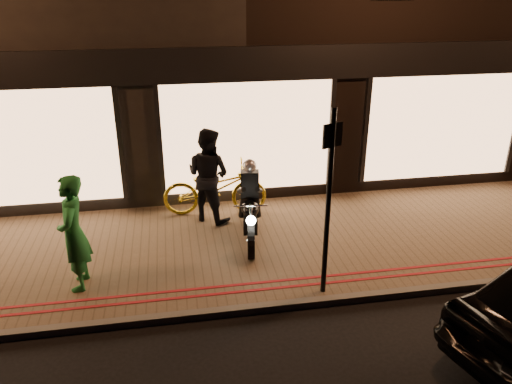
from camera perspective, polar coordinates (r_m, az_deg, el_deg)
The scene contains 9 objects.
ground at distance 7.98m, azimuth 3.69°, elevation -13.35°, with size 90.00×90.00×0.00m, color black.
sidewalk at distance 9.58m, azimuth 0.92°, elevation -6.04°, with size 50.00×4.00×0.12m, color brown.
kerb_stone at distance 7.98m, azimuth 3.62°, elevation -12.79°, with size 50.00×0.14×0.12m, color #59544C.
red_kerb_lines at distance 8.34m, azimuth 2.82°, elevation -10.46°, with size 50.00×0.26×0.01m.
motorcycle at distance 9.39m, azimuth -0.68°, elevation -2.06°, with size 0.65×1.94×1.59m.
sign_post at distance 7.44m, azimuth 8.32°, elevation -0.39°, with size 0.33×0.18×3.00m.
bicycle_gold at distance 10.49m, azimuth -4.72°, elevation 0.41°, with size 0.76×2.17×1.14m, color gold.
person_green at distance 8.32m, azimuth -20.13°, elevation -4.46°, with size 0.70×0.46×1.92m, color #207A34.
person_dark at distance 10.11m, azimuth -5.48°, elevation 1.94°, with size 0.95×0.74×1.95m, color black.
Camera 1 is at (-1.60, -6.20, 4.75)m, focal length 35.00 mm.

